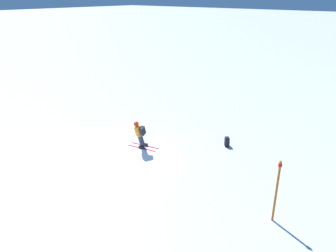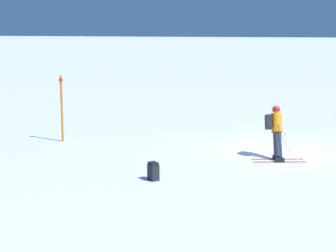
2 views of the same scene
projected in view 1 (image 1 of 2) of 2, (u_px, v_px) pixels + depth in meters
The scene contains 4 objects.
ground_plane at pixel (124, 157), 16.12m from camera, with size 300.00×300.00×0.00m, color white.
skier at pixel (140, 134), 16.48m from camera, with size 1.28×1.69×1.69m.
spare_backpack at pixel (227, 142), 17.15m from camera, with size 0.37×0.36×0.50m.
trail_marker at pixel (277, 189), 11.14m from camera, with size 0.13×0.13×2.37m.
Camera 1 is at (9.74, 10.77, 7.49)m, focal length 35.00 mm.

